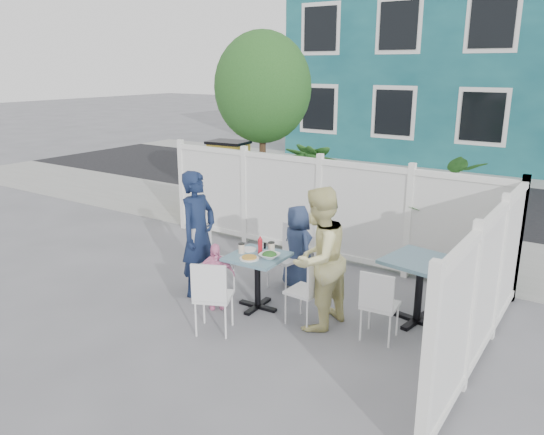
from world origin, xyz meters
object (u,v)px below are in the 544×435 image
Objects in this scene: utility_cabinet at (229,177)px; chair_left at (210,255)px; woman at (318,259)px; spare_table at (420,274)px; main_table at (257,267)px; chair_back at (289,252)px; man at (198,234)px; chair_right at (309,286)px; chair_near at (212,292)px; toddler at (215,276)px; boy at (297,247)px.

utility_cabinet is 4.44m from chair_left.
spare_table is at bearing 133.48° from woman.
chair_back reaches higher than main_table.
chair_left is at bearing -68.98° from man.
chair_near reaches higher than chair_right.
main_table is at bearing -13.33° from toddler.
chair_left reaches higher than toddler.
chair_left is 0.81× the size of boy.
chair_left is 1.09× the size of chair_back.
main_table is 1.96m from spare_table.
chair_near is at bearing -91.95° from main_table.
utility_cabinet is at bearing 51.50° from chair_right.
chair_near is 1.24m from man.
chair_near is (0.02, -1.66, 0.01)m from chair_back.
chair_right reaches higher than main_table.
utility_cabinet is 4.87m from toddler.
spare_table is 2.86m from man.
boy reaches higher than spare_table.
main_table is 0.96m from man.
utility_cabinet is at bearing -30.52° from chair_back.
main_table is 0.61× the size of boy.
man is (-1.68, -0.03, 0.35)m from chair_right.
boy is at bearing -131.22° from woman.
chair_near is 0.71m from toddler.
chair_near is at bearing -135.64° from man.
chair_near is at bearing 32.65° from chair_left.
toddler is at bearing 102.17° from chair_near.
man is (2.41, -3.70, 0.14)m from utility_cabinet.
chair_left is 1.14m from chair_near.
chair_right is at bearing 152.64° from boy.
chair_near is (3.30, -4.49, -0.18)m from utility_cabinet.
boy is at bearing 85.55° from main_table.
chair_back is at bearing 47.69° from chair_right.
spare_table is at bearing -50.70° from chair_right.
chair_left is 1.09m from chair_back.
man is at bearing 66.73° from boy.
man reaches higher than chair_near.
main_table is 0.42× the size of woman.
main_table is 0.86m from boy.
spare_table is at bearing -36.14° from utility_cabinet.
chair_near is (-0.79, -0.82, 0.03)m from chair_right.
spare_table is 0.99× the size of chair_near.
utility_cabinet is at bearing 132.38° from main_table.
chair_right is 0.50× the size of woman.
spare_table is 0.93× the size of chair_left.
boy reaches higher than chair_back.
main_table is 0.81m from chair_back.
boy is (0.85, 0.84, 0.03)m from chair_left.
spare_table is (1.82, 0.74, 0.07)m from main_table.
chair_back is at bearing -125.79° from woman.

